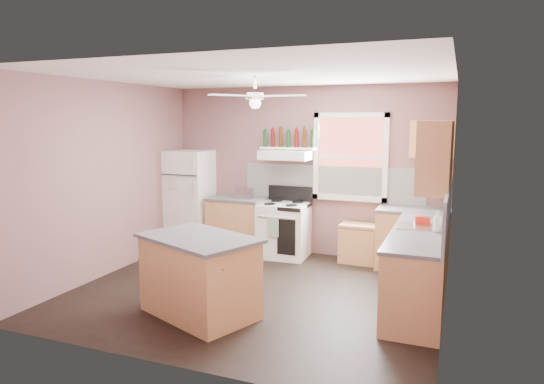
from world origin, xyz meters
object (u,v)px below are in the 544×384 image
at_px(island, 200,278).
at_px(stove, 284,230).
at_px(toaster, 244,193).
at_px(refrigerator, 189,199).
at_px(cart, 358,245).

bearing_deg(island, stove, 110.63).
bearing_deg(toaster, refrigerator, 176.77).
relative_size(toaster, island, 0.23).
bearing_deg(cart, toaster, -174.54).
relative_size(cart, island, 0.44).
bearing_deg(toaster, cart, 2.09).
relative_size(toaster, cart, 0.51).
xyz_separation_m(toaster, island, (0.61, -2.52, -0.56)).
height_order(refrigerator, cart, refrigerator).
bearing_deg(toaster, stove, -0.54).
xyz_separation_m(toaster, stove, (0.69, 0.01, -0.56)).
distance_m(toaster, cart, 2.00).
bearing_deg(stove, refrigerator, 177.29).
distance_m(refrigerator, cart, 2.95).
bearing_deg(island, toaster, 126.04).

